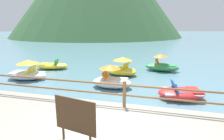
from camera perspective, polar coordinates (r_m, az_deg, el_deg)
ground_plane at (r=44.84m, az=13.37°, el=8.68°), size 200.00×200.00×0.00m
dock_railing at (r=6.76m, az=3.83°, el=-6.44°), size 23.92×0.12×0.95m
sign_board at (r=4.74m, az=-11.22°, el=-13.71°), size 1.16×0.28×1.19m
pedal_boat_0 at (r=12.90m, az=-24.60°, el=-0.78°), size 2.67×1.74×1.22m
pedal_boat_1 at (r=14.38m, az=15.03°, el=1.33°), size 2.60×1.46×1.27m
pedal_boat_3 at (r=10.09m, az=-0.08°, el=-3.05°), size 2.19×1.25×1.27m
pedal_boat_4 at (r=12.74m, az=2.84°, el=0.34°), size 2.47×1.84×1.24m
pedal_boat_5 at (r=9.21m, az=20.53°, el=-6.61°), size 2.33×1.74×0.84m
pedal_boat_6 at (r=15.29m, az=-17.89°, el=1.24°), size 2.65×1.72×0.83m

